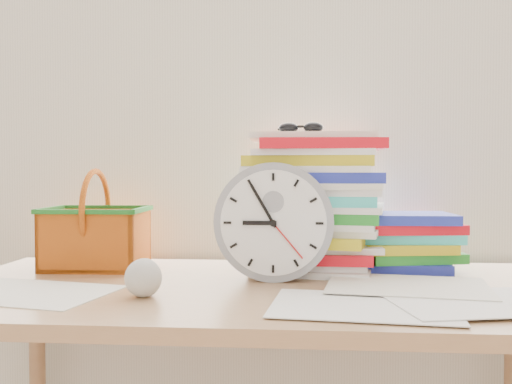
# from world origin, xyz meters

# --- Properties ---
(curtain) EXTENTS (2.40, 0.01, 2.50)m
(curtain) POSITION_xyz_m (0.00, 1.98, 1.30)
(curtain) COLOR white
(curtain) RESTS_ON room_shell
(desk) EXTENTS (1.40, 0.70, 0.75)m
(desk) POSITION_xyz_m (0.00, 1.60, 0.68)
(desk) COLOR #A2754C
(desk) RESTS_ON ground
(paper_stack) EXTENTS (0.36, 0.31, 0.34)m
(paper_stack) POSITION_xyz_m (0.12, 1.80, 0.92)
(paper_stack) COLOR white
(paper_stack) RESTS_ON desk
(clock) EXTENTS (0.27, 0.05, 0.27)m
(clock) POSITION_xyz_m (0.03, 1.65, 0.88)
(clock) COLOR gray
(clock) RESTS_ON desk
(sunglasses) EXTENTS (0.14, 0.12, 0.03)m
(sunglasses) POSITION_xyz_m (0.09, 1.77, 1.11)
(sunglasses) COLOR black
(sunglasses) RESTS_ON paper_stack
(book_stack) EXTENTS (0.30, 0.24, 0.14)m
(book_stack) POSITION_xyz_m (0.36, 1.84, 0.82)
(book_stack) COLOR white
(book_stack) RESTS_ON desk
(basket) EXTENTS (0.26, 0.20, 0.25)m
(basket) POSITION_xyz_m (-0.43, 1.79, 0.87)
(basket) COLOR #D06014
(basket) RESTS_ON desk
(crumpled_ball) EXTENTS (0.08, 0.08, 0.08)m
(crumpled_ball) POSITION_xyz_m (-0.22, 1.47, 0.79)
(crumpled_ball) COLOR silver
(crumpled_ball) RESTS_ON desk
(scattered_papers) EXTENTS (1.26, 0.42, 0.02)m
(scattered_papers) POSITION_xyz_m (0.00, 1.60, 0.76)
(scattered_papers) COLOR white
(scattered_papers) RESTS_ON desk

